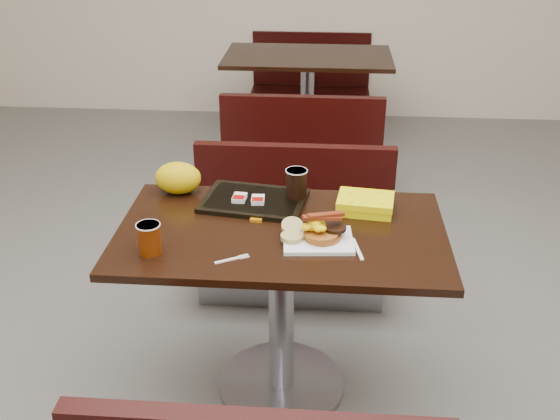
# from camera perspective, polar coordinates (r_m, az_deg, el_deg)

# --- Properties ---
(floor) EXTENTS (6.00, 7.00, 0.01)m
(floor) POSITION_cam_1_polar(r_m,az_deg,el_deg) (2.83, 0.11, -15.13)
(floor) COLOR slate
(floor) RESTS_ON ground
(table_near) EXTENTS (1.20, 0.70, 0.75)m
(table_near) POSITION_cam_1_polar(r_m,az_deg,el_deg) (2.59, 0.11, -8.99)
(table_near) COLOR black
(table_near) RESTS_ON floor
(bench_near_n) EXTENTS (1.00, 0.46, 0.72)m
(bench_near_n) POSITION_cam_1_polar(r_m,az_deg,el_deg) (3.19, 1.04, -1.77)
(bench_near_n) COLOR black
(bench_near_n) RESTS_ON floor
(table_far) EXTENTS (1.20, 0.70, 0.75)m
(table_far) POSITION_cam_1_polar(r_m,az_deg,el_deg) (4.93, 2.37, 9.13)
(table_far) COLOR black
(table_far) RESTS_ON floor
(bench_far_s) EXTENTS (1.00, 0.46, 0.72)m
(bench_far_s) POSITION_cam_1_polar(r_m,az_deg,el_deg) (4.28, 2.00, 6.03)
(bench_far_s) COLOR black
(bench_far_s) RESTS_ON floor
(bench_far_n) EXTENTS (1.00, 0.46, 0.72)m
(bench_far_n) POSITION_cam_1_polar(r_m,az_deg,el_deg) (5.60, 2.65, 11.20)
(bench_far_n) COLOR black
(bench_far_n) RESTS_ON floor
(platter) EXTENTS (0.26, 0.21, 0.01)m
(platter) POSITION_cam_1_polar(r_m,az_deg,el_deg) (2.31, 3.35, -2.66)
(platter) COLOR white
(platter) RESTS_ON table_near
(pancake_stack) EXTENTS (0.14, 0.14, 0.03)m
(pancake_stack) POSITION_cam_1_polar(r_m,az_deg,el_deg) (2.30, 3.72, -2.15)
(pancake_stack) COLOR #A1561A
(pancake_stack) RESTS_ON platter
(sausage_patty) EXTENTS (0.08, 0.08, 0.01)m
(sausage_patty) POSITION_cam_1_polar(r_m,az_deg,el_deg) (2.31, 4.82, -1.55)
(sausage_patty) COLOR black
(sausage_patty) RESTS_ON pancake_stack
(scrambled_eggs) EXTENTS (0.10, 0.09, 0.04)m
(scrambled_eggs) POSITION_cam_1_polar(r_m,az_deg,el_deg) (2.29, 3.06, -1.35)
(scrambled_eggs) COLOR yellow
(scrambled_eggs) RESTS_ON pancake_stack
(bacon_strips) EXTENTS (0.15, 0.10, 0.01)m
(bacon_strips) POSITION_cam_1_polar(r_m,az_deg,el_deg) (2.28, 3.70, -0.62)
(bacon_strips) COLOR #4B1105
(bacon_strips) RESTS_ON scrambled_eggs
(muffin_bottom) EXTENTS (0.10, 0.10, 0.02)m
(muffin_bottom) POSITION_cam_1_polar(r_m,az_deg,el_deg) (2.29, 1.04, -2.37)
(muffin_bottom) COLOR tan
(muffin_bottom) RESTS_ON platter
(muffin_top) EXTENTS (0.09, 0.09, 0.05)m
(muffin_top) POSITION_cam_1_polar(r_m,az_deg,el_deg) (2.34, 1.07, -1.43)
(muffin_top) COLOR tan
(muffin_top) RESTS_ON platter
(coffee_cup_near) EXTENTS (0.10, 0.10, 0.11)m
(coffee_cup_near) POSITION_cam_1_polar(r_m,az_deg,el_deg) (2.26, -11.33, -2.47)
(coffee_cup_near) COLOR #903505
(coffee_cup_near) RESTS_ON table_near
(fork) EXTENTS (0.12, 0.08, 0.00)m
(fork) POSITION_cam_1_polar(r_m,az_deg,el_deg) (2.21, -4.64, -4.39)
(fork) COLOR white
(fork) RESTS_ON table_near
(knife) EXTENTS (0.04, 0.15, 0.00)m
(knife) POSITION_cam_1_polar(r_m,az_deg,el_deg) (2.28, 6.77, -3.38)
(knife) COLOR white
(knife) RESTS_ON table_near
(condiment_syrup) EXTENTS (0.05, 0.04, 0.01)m
(condiment_syrup) POSITION_cam_1_polar(r_m,az_deg,el_deg) (2.45, -2.07, -0.81)
(condiment_syrup) COLOR #A75F07
(condiment_syrup) RESTS_ON table_near
(tray) EXTENTS (0.43, 0.34, 0.02)m
(tray) POSITION_cam_1_polar(r_m,az_deg,el_deg) (2.58, -2.28, 0.81)
(tray) COLOR black
(tray) RESTS_ON table_near
(hashbrown_sleeve_left) EXTENTS (0.06, 0.07, 0.02)m
(hashbrown_sleeve_left) POSITION_cam_1_polar(r_m,az_deg,el_deg) (2.56, -3.55, 1.07)
(hashbrown_sleeve_left) COLOR silver
(hashbrown_sleeve_left) RESTS_ON tray
(hashbrown_sleeve_right) EXTENTS (0.05, 0.07, 0.02)m
(hashbrown_sleeve_right) POSITION_cam_1_polar(r_m,az_deg,el_deg) (2.54, -1.94, 0.90)
(hashbrown_sleeve_right) COLOR silver
(hashbrown_sleeve_right) RESTS_ON tray
(coffee_cup_far) EXTENTS (0.09, 0.09, 0.11)m
(coffee_cup_far) POSITION_cam_1_polar(r_m,az_deg,el_deg) (2.57, 1.44, 2.34)
(coffee_cup_far) COLOR black
(coffee_cup_far) RESTS_ON tray
(clamshell) EXTENTS (0.23, 0.18, 0.06)m
(clamshell) POSITION_cam_1_polar(r_m,az_deg,el_deg) (2.53, 7.46, 0.54)
(clamshell) COLOR #E8D803
(clamshell) RESTS_ON table_near
(paper_bag) EXTENTS (0.19, 0.14, 0.13)m
(paper_bag) POSITION_cam_1_polar(r_m,az_deg,el_deg) (2.67, -8.88, 2.79)
(paper_bag) COLOR #D8B207
(paper_bag) RESTS_ON table_near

